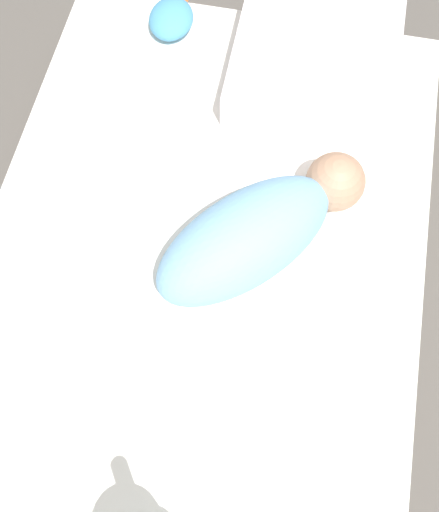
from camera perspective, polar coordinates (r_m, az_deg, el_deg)
The scene contains 5 objects.
ground_plane at distance 1.39m, azimuth -2.03°, elevation -4.61°, with size 12.00×12.00×0.00m, color #514C47.
bed_mattress at distance 1.31m, azimuth -2.15°, elevation -3.35°, with size 1.45×0.92×0.18m.
swaddled_baby at distance 1.18m, azimuth 3.66°, elevation 2.38°, with size 0.44×0.42×0.16m.
pillow at distance 1.47m, azimuth 9.06°, elevation 17.94°, with size 0.38×0.37×0.09m.
turtle_plush at distance 1.58m, azimuth -4.52°, elevation 21.89°, with size 0.17×0.11×0.06m.
Camera 1 is at (-0.43, -0.14, 1.32)m, focal length 42.00 mm.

